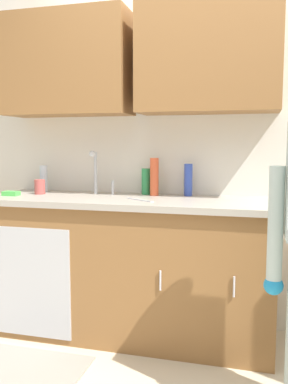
{
  "coord_description": "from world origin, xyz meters",
  "views": [
    {
      "loc": [
        0.27,
        -1.97,
        1.3
      ],
      "look_at": [
        -0.41,
        0.55,
        1.0
      ],
      "focal_mm": 39.51,
      "sensor_mm": 36.0,
      "label": 1
    }
  ],
  "objects_px": {
    "cup_by_sink": "(40,187)",
    "bottle_water_short": "(44,179)",
    "sponge": "(11,193)",
    "bottle_cleaner_spray": "(188,180)",
    "sink": "(93,199)",
    "knife_on_counter": "(140,200)",
    "bottle_water_tall": "(146,182)",
    "bottle_soap": "(154,177)"
  },
  "relations": [
    {
      "from": "sink",
      "to": "knife_on_counter",
      "type": "relative_size",
      "value": 2.08
    },
    {
      "from": "bottle_cleaner_spray",
      "to": "bottle_water_short",
      "type": "distance_m",
      "value": 1.09
    },
    {
      "from": "bottle_water_short",
      "to": "knife_on_counter",
      "type": "bearing_deg",
      "value": -18.4
    },
    {
      "from": "bottle_cleaner_spray",
      "to": "sponge",
      "type": "bearing_deg",
      "value": -165.38
    },
    {
      "from": "bottle_cleaner_spray",
      "to": "sponge",
      "type": "relative_size",
      "value": 2.02
    },
    {
      "from": "sponge",
      "to": "bottle_water_tall",
      "type": "bearing_deg",
      "value": 19.16
    },
    {
      "from": "bottle_water_short",
      "to": "knife_on_counter",
      "type": "height_order",
      "value": "bottle_water_short"
    },
    {
      "from": "sink",
      "to": "bottle_soap",
      "type": "distance_m",
      "value": 0.45
    },
    {
      "from": "sink",
      "to": "bottle_water_short",
      "type": "distance_m",
      "value": 0.51
    },
    {
      "from": "bottle_water_short",
      "to": "bottle_soap",
      "type": "bearing_deg",
      "value": -0.42
    },
    {
      "from": "sink",
      "to": "cup_by_sink",
      "type": "xyz_separation_m",
      "value": [
        -0.42,
        0.03,
        0.07
      ]
    },
    {
      "from": "bottle_water_tall",
      "to": "cup_by_sink",
      "type": "height_order",
      "value": "bottle_water_tall"
    },
    {
      "from": "cup_by_sink",
      "to": "knife_on_counter",
      "type": "distance_m",
      "value": 0.8
    },
    {
      "from": "cup_by_sink",
      "to": "sponge",
      "type": "height_order",
      "value": "cup_by_sink"
    },
    {
      "from": "bottle_soap",
      "to": "bottle_cleaner_spray",
      "type": "height_order",
      "value": "bottle_soap"
    },
    {
      "from": "cup_by_sink",
      "to": "bottle_water_short",
      "type": "bearing_deg",
      "value": 107.17
    },
    {
      "from": "bottle_soap",
      "to": "sponge",
      "type": "height_order",
      "value": "bottle_soap"
    },
    {
      "from": "bottle_cleaner_spray",
      "to": "cup_by_sink",
      "type": "relative_size",
      "value": 2.12
    },
    {
      "from": "sink",
      "to": "bottle_water_short",
      "type": "xyz_separation_m",
      "value": [
        -0.47,
        0.17,
        0.11
      ]
    },
    {
      "from": "sponge",
      "to": "bottle_water_short",
      "type": "bearing_deg",
      "value": 68.42
    },
    {
      "from": "sink",
      "to": "knife_on_counter",
      "type": "height_order",
      "value": "sink"
    },
    {
      "from": "bottle_water_short",
      "to": "bottle_water_tall",
      "type": "relative_size",
      "value": 1.07
    },
    {
      "from": "knife_on_counter",
      "to": "cup_by_sink",
      "type": "bearing_deg",
      "value": -155.47
    },
    {
      "from": "sink",
      "to": "cup_by_sink",
      "type": "distance_m",
      "value": 0.43
    },
    {
      "from": "bottle_water_short",
      "to": "bottle_water_tall",
      "type": "xyz_separation_m",
      "value": [
        0.78,
        0.04,
        -0.01
      ]
    },
    {
      "from": "bottle_water_tall",
      "to": "knife_on_counter",
      "type": "xyz_separation_m",
      "value": [
        0.04,
        -0.31,
        -0.09
      ]
    },
    {
      "from": "bottle_soap",
      "to": "knife_on_counter",
      "type": "height_order",
      "value": "bottle_soap"
    },
    {
      "from": "bottle_water_short",
      "to": "sink",
      "type": "bearing_deg",
      "value": -20.15
    },
    {
      "from": "bottle_cleaner_spray",
      "to": "knife_on_counter",
      "type": "distance_m",
      "value": 0.42
    },
    {
      "from": "cup_by_sink",
      "to": "sponge",
      "type": "distance_m",
      "value": 0.2
    },
    {
      "from": "bottle_water_tall",
      "to": "knife_on_counter",
      "type": "height_order",
      "value": "bottle_water_tall"
    },
    {
      "from": "bottle_cleaner_spray",
      "to": "bottle_water_tall",
      "type": "bearing_deg",
      "value": -179.67
    },
    {
      "from": "bottle_water_short",
      "to": "cup_by_sink",
      "type": "xyz_separation_m",
      "value": [
        0.04,
        -0.14,
        -0.05
      ]
    },
    {
      "from": "knife_on_counter",
      "to": "sponge",
      "type": "height_order",
      "value": "sponge"
    },
    {
      "from": "cup_by_sink",
      "to": "sponge",
      "type": "relative_size",
      "value": 0.95
    },
    {
      "from": "sink",
      "to": "bottle_water_tall",
      "type": "relative_size",
      "value": 2.71
    },
    {
      "from": "knife_on_counter",
      "to": "bottle_cleaner_spray",
      "type": "bearing_deg",
      "value": 84.92
    },
    {
      "from": "bottle_soap",
      "to": "knife_on_counter",
      "type": "bearing_deg",
      "value": -96.19
    },
    {
      "from": "sponge",
      "to": "knife_on_counter",
      "type": "bearing_deg",
      "value": -0.24
    },
    {
      "from": "bottle_cleaner_spray",
      "to": "knife_on_counter",
      "type": "height_order",
      "value": "bottle_cleaner_spray"
    },
    {
      "from": "bottle_water_tall",
      "to": "knife_on_counter",
      "type": "relative_size",
      "value": 0.77
    },
    {
      "from": "sink",
      "to": "bottle_water_short",
      "type": "bearing_deg",
      "value": 159.85
    }
  ]
}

